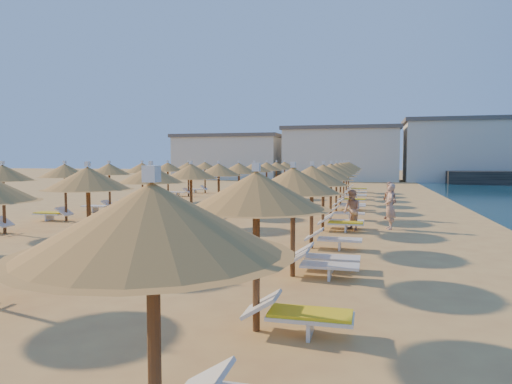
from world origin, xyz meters
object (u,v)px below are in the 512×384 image
(parasol_row_east, at_px, (331,171))
(beachgoer_a, at_px, (390,206))
(beachgoer_b, at_px, (352,210))
(beachgoer_c, at_px, (389,200))
(parasol_row_west, at_px, (219,171))

(parasol_row_east, xyz_separation_m, beachgoer_a, (2.61, -2.58, -1.35))
(beachgoer_b, height_order, beachgoer_c, beachgoer_c)
(parasol_row_east, xyz_separation_m, beachgoer_c, (2.72, 0.75, -1.39))
(parasol_row_west, bearing_deg, beachgoer_b, -25.35)
(beachgoer_b, bearing_deg, beachgoer_c, 122.18)
(beachgoer_c, bearing_deg, beachgoer_a, -29.48)
(parasol_row_west, distance_m, beachgoer_b, 7.60)
(beachgoer_b, xyz_separation_m, beachgoer_a, (1.49, 0.61, 0.12))
(parasol_row_west, height_order, beachgoer_c, parasol_row_west)
(parasol_row_east, distance_m, beachgoer_b, 3.69)
(parasol_row_west, xyz_separation_m, beachgoer_c, (8.33, 0.75, -1.39))
(parasol_row_east, relative_size, beachgoer_c, 21.69)
(beachgoer_b, bearing_deg, parasol_row_east, 163.60)
(parasol_row_west, relative_size, beachgoer_a, 20.79)
(parasol_row_west, xyz_separation_m, beachgoer_b, (6.73, -3.19, -1.47))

